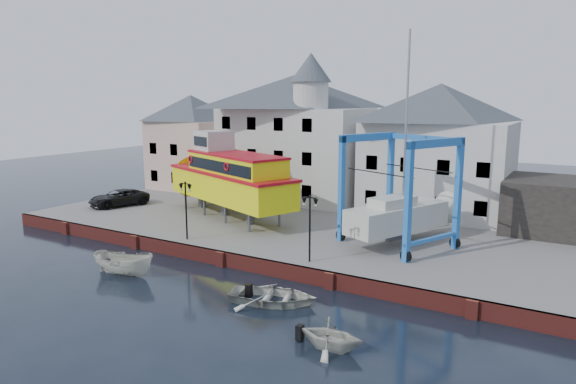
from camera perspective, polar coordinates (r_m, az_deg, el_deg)
The scene contains 15 objects.
ground at distance 34.68m, azimuth -7.42°, elevation -8.18°, with size 140.00×140.00×0.00m, color black.
hardstanding at distance 43.35m, azimuth 1.57°, elevation -3.60°, with size 44.00×22.00×1.00m, color slate.
quay_wall at distance 34.60m, azimuth -7.33°, elevation -7.35°, with size 44.00×0.47×1.00m.
building_pink at distance 58.44m, azimuth -10.62°, elevation 5.49°, with size 8.00×7.00×10.30m.
building_white_main at distance 51.02m, azimuth 0.87°, elevation 6.31°, with size 14.00×8.30×14.00m.
building_white_right at distance 46.39m, azimuth 16.33°, elevation 4.56°, with size 12.00×8.00×11.20m.
shed_dark at distance 43.52m, azimuth 28.24°, elevation -1.44°, with size 8.00×7.00×4.00m, color black.
lamp_post_left at distance 37.02m, azimuth -11.31°, elevation -0.42°, with size 1.12×0.32×4.20m.
lamp_post_right at distance 31.33m, azimuth 2.45°, elevation -2.19°, with size 1.12×0.32×4.20m.
tour_boat at distance 44.17m, azimuth -7.13°, elevation 1.74°, with size 16.80×9.78×7.20m.
travel_lift at distance 36.62m, azimuth 12.97°, elevation -1.83°, with size 8.23×9.74×14.43m.
van at distance 50.66m, azimuth -18.29°, elevation -0.62°, with size 2.51×5.45×1.51m, color black.
motorboat_a at distance 34.41m, azimuth -17.70°, elevation -8.75°, with size 1.64×4.35×1.68m, color beige.
motorboat_b at distance 28.65m, azimuth -1.68°, elevation -12.20°, with size 3.45×4.84×1.00m, color beige.
motorboat_c at distance 23.95m, azimuth 4.81°, elevation -17.00°, with size 2.55×2.95×1.56m, color beige.
Camera 1 is at (20.45, -25.74, 11.03)m, focal length 32.00 mm.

